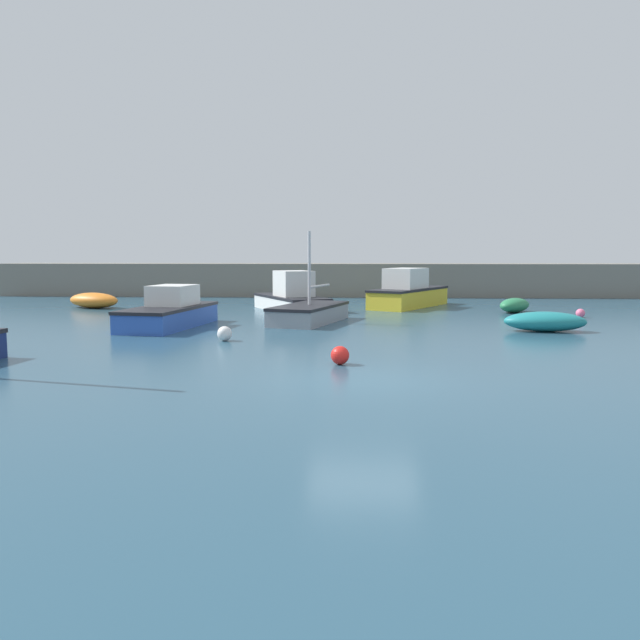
% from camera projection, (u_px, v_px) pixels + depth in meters
% --- Properties ---
extents(ground_plane, '(120.00, 120.00, 0.20)m').
position_uv_depth(ground_plane, '(364.00, 384.00, 14.08)').
color(ground_plane, '#284C60').
extents(harbor_breakwater, '(47.81, 3.65, 2.16)m').
position_uv_depth(harbor_breakwater, '(357.00, 280.00, 41.89)').
color(harbor_breakwater, slate).
rests_on(harbor_breakwater, ground_plane).
extents(cabin_cruiser_white, '(4.37, 5.98, 2.00)m').
position_uv_depth(cabin_cruiser_white, '(292.00, 297.00, 30.80)').
color(cabin_cruiser_white, white).
rests_on(cabin_cruiser_white, ground_plane).
extents(dinghy_near_pier, '(2.21, 2.35, 0.70)m').
position_uv_depth(dinghy_near_pier, '(515.00, 305.00, 30.10)').
color(dinghy_near_pier, '#287A4C').
rests_on(dinghy_near_pier, ground_plane).
extents(motorboat_grey_hull, '(2.75, 5.63, 1.61)m').
position_uv_depth(motorboat_grey_hull, '(170.00, 312.00, 24.18)').
color(motorboat_grey_hull, '#2D56B7').
rests_on(motorboat_grey_hull, ground_plane).
extents(rowboat_blue_near, '(3.03, 1.51, 0.72)m').
position_uv_depth(rowboat_blue_near, '(545.00, 322.00, 22.78)').
color(rowboat_blue_near, teal).
rests_on(rowboat_blue_near, ground_plane).
extents(rowboat_white_midwater, '(3.42, 2.63, 0.80)m').
position_uv_depth(rowboat_white_midwater, '(94.00, 300.00, 32.57)').
color(rowboat_white_midwater, orange).
rests_on(rowboat_white_midwater, ground_plane).
extents(sailboat_short_mast, '(3.24, 5.12, 3.74)m').
position_uv_depth(sailboat_short_mast, '(309.00, 313.00, 25.69)').
color(sailboat_short_mast, gray).
rests_on(sailboat_short_mast, ground_plane).
extents(motorboat_with_cabin, '(4.82, 6.53, 2.07)m').
position_uv_depth(motorboat_with_cabin, '(408.00, 292.00, 33.13)').
color(motorboat_with_cabin, yellow).
rests_on(motorboat_with_cabin, ground_plane).
extents(mooring_buoy_red, '(0.48, 0.48, 0.48)m').
position_uv_depth(mooring_buoy_red, '(340.00, 355.00, 16.00)').
color(mooring_buoy_red, red).
rests_on(mooring_buoy_red, ground_plane).
extents(mooring_buoy_pink, '(0.39, 0.39, 0.39)m').
position_uv_depth(mooring_buoy_pink, '(580.00, 313.00, 27.69)').
color(mooring_buoy_pink, '#EA668C').
rests_on(mooring_buoy_pink, ground_plane).
extents(mooring_buoy_white, '(0.48, 0.48, 0.48)m').
position_uv_depth(mooring_buoy_white, '(225.00, 334.00, 20.32)').
color(mooring_buoy_white, white).
rests_on(mooring_buoy_white, ground_plane).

